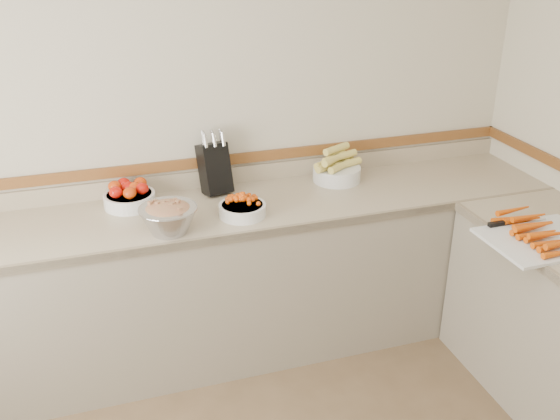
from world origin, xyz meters
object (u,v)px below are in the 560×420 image
object	(u,v)px
knife_block	(214,167)
cherry_tomato_bowl	(242,207)
cutting_board	(540,235)
rhubarb_bowl	(168,217)
tomato_bowl	(129,196)
corn_bowl	(337,169)

from	to	relation	value
knife_block	cherry_tomato_bowl	size ratio (longest dim) A/B	1.49
knife_block	cherry_tomato_bowl	bearing A→B (deg)	-79.48
cherry_tomato_bowl	cutting_board	world-z (taller)	cherry_tomato_bowl
cherry_tomato_bowl	rhubarb_bowl	bearing A→B (deg)	-168.89
tomato_bowl	corn_bowl	size ratio (longest dim) A/B	0.88
knife_block	corn_bowl	world-z (taller)	knife_block
cutting_board	tomato_bowl	bearing A→B (deg)	151.35
cherry_tomato_bowl	cutting_board	xyz separation A→B (m)	(1.29, -0.70, -0.02)
corn_bowl	cutting_board	world-z (taller)	corn_bowl
cherry_tomato_bowl	rhubarb_bowl	world-z (taller)	rhubarb_bowl
knife_block	cutting_board	size ratio (longest dim) A/B	0.69
rhubarb_bowl	cutting_board	bearing A→B (deg)	-20.38
tomato_bowl	cutting_board	bearing A→B (deg)	-28.65
tomato_bowl	cherry_tomato_bowl	size ratio (longest dim) A/B	1.11
rhubarb_bowl	cherry_tomato_bowl	bearing A→B (deg)	11.11
knife_block	cutting_board	world-z (taller)	knife_block
cherry_tomato_bowl	corn_bowl	bearing A→B (deg)	24.69
knife_block	rhubarb_bowl	size ratio (longest dim) A/B	1.27
knife_block	corn_bowl	xyz separation A→B (m)	(0.71, -0.05, -0.08)
knife_block	rhubarb_bowl	bearing A→B (deg)	-127.29
cherry_tomato_bowl	corn_bowl	world-z (taller)	corn_bowl
tomato_bowl	corn_bowl	xyz separation A→B (m)	(1.19, -0.00, 0.01)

